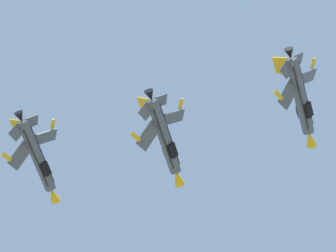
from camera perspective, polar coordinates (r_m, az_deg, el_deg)
name	(u,v)px	position (r m, az deg, el deg)	size (l,w,h in m)	color
fighter_jet_left_wing	(37,157)	(117.92, -9.58, -2.29)	(7.64, 15.67, 7.73)	#4C5666
fighter_jet_right_wing	(165,138)	(111.40, -0.26, -0.90)	(7.89, 15.67, 7.24)	#4C5666
fighter_jet_left_outer	(300,98)	(112.09, 9.70, 2.05)	(7.61, 15.67, 7.79)	#4C5666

